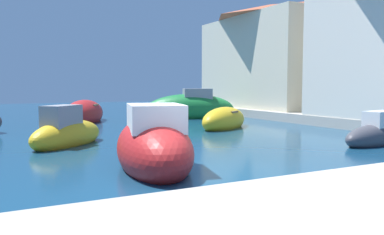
{
  "coord_description": "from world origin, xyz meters",
  "views": [
    {
      "loc": [
        -4.3,
        -7.16,
        2.02
      ],
      "look_at": [
        2.97,
        7.1,
        0.72
      ],
      "focal_mm": 37.04,
      "sensor_mm": 36.0,
      "label": 1
    }
  ],
  "objects": [
    {
      "name": "quay_promenade",
      "position": [
        4.32,
        -0.37,
        0.25
      ],
      "size": [
        44.0,
        32.0,
        0.5
      ],
      "color": "#ADA89E",
      "rests_on": "ground"
    },
    {
      "name": "moored_boat_8",
      "position": [
        -0.75,
        1.89,
        0.52
      ],
      "size": [
        2.77,
        4.7,
        1.94
      ],
      "rotation": [
        0.0,
        0.0,
        1.33
      ],
      "color": "#B21E1E",
      "rests_on": "ground"
    },
    {
      "name": "moored_boat_5",
      "position": [
        -2.05,
        6.59,
        0.39
      ],
      "size": [
        3.33,
        3.31,
        1.61
      ],
      "rotation": [
        0.0,
        0.0,
        0.78
      ],
      "color": "gold",
      "rests_on": "ground"
    },
    {
      "name": "moored_boat_2",
      "position": [
        7.46,
        1.96,
        0.34
      ],
      "size": [
        3.36,
        1.48,
        1.34
      ],
      "rotation": [
        0.0,
        0.0,
        3.29
      ],
      "color": "#3F3F47",
      "rests_on": "ground"
    },
    {
      "name": "moored_boat_9",
      "position": [
        6.72,
        14.64,
        0.59
      ],
      "size": [
        5.9,
        3.82,
        2.25
      ],
      "rotation": [
        0.0,
        0.0,
        2.81
      ],
      "color": "#197233",
      "rests_on": "ground"
    },
    {
      "name": "ground",
      "position": [
        0.0,
        0.0,
        0.0
      ],
      "size": [
        80.0,
        80.0,
        0.0
      ],
      "primitive_type": "plane",
      "color": "navy"
    },
    {
      "name": "moored_boat_3",
      "position": [
        0.26,
        14.88,
        0.44
      ],
      "size": [
        3.76,
        5.08,
        1.58
      ],
      "rotation": [
        0.0,
        0.0,
        1.1
      ],
      "color": "#B21E1E",
      "rests_on": "ground"
    },
    {
      "name": "waterfront_building_annex",
      "position": [
        13.0,
        15.02,
        4.07
      ],
      "size": [
        5.51,
        10.55,
        7.04
      ],
      "color": "beige",
      "rests_on": "quay_promenade"
    },
    {
      "name": "moored_boat_1",
      "position": [
        5.53,
        8.77,
        0.36
      ],
      "size": [
        3.95,
        3.4,
        1.29
      ],
      "rotation": [
        0.0,
        0.0,
        3.76
      ],
      "color": "gold",
      "rests_on": "ground"
    }
  ]
}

